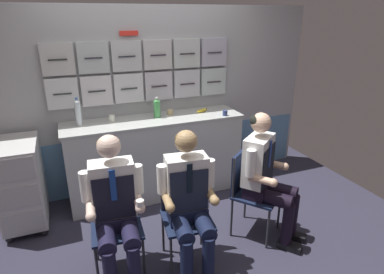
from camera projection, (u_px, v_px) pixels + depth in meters
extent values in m
cube|color=#2B2A3A|center=(193.00, 247.00, 3.09)|extent=(4.80, 4.80, 0.04)
cube|color=#A8AAAD|center=(149.00, 101.00, 3.90)|extent=(4.20, 0.06, 2.15)
cube|color=#5985AE|center=(153.00, 158.00, 4.13)|extent=(4.12, 0.01, 0.69)
cube|color=silver|center=(62.00, 93.00, 3.45)|extent=(0.32, 0.06, 0.33)
cylinder|color=black|center=(62.00, 94.00, 3.42)|extent=(0.18, 0.01, 0.01)
cube|color=silver|center=(97.00, 91.00, 3.58)|extent=(0.32, 0.06, 0.33)
cylinder|color=black|center=(97.00, 91.00, 3.54)|extent=(0.18, 0.01, 0.01)
cube|color=silver|center=(129.00, 88.00, 3.70)|extent=(0.32, 0.06, 0.33)
cylinder|color=#1D2627|center=(129.00, 89.00, 3.67)|extent=(0.18, 0.01, 0.01)
cube|color=#B8B5BE|center=(158.00, 86.00, 3.82)|extent=(0.32, 0.06, 0.33)
cylinder|color=black|center=(159.00, 86.00, 3.79)|extent=(0.18, 0.01, 0.01)
cube|color=#BBBBC2|center=(186.00, 83.00, 3.94)|extent=(0.32, 0.06, 0.33)
cylinder|color=#261D28|center=(188.00, 84.00, 3.91)|extent=(0.18, 0.01, 0.01)
cube|color=#B4C0BD|center=(213.00, 81.00, 4.07)|extent=(0.32, 0.06, 0.33)
cylinder|color=#2A2229|center=(214.00, 82.00, 4.03)|extent=(0.18, 0.01, 0.01)
cube|color=#B9B8B5|center=(58.00, 59.00, 3.33)|extent=(0.32, 0.06, 0.33)
cylinder|color=black|center=(58.00, 60.00, 3.30)|extent=(0.18, 0.01, 0.01)
cube|color=#B0B8B7|center=(93.00, 58.00, 3.45)|extent=(0.32, 0.06, 0.33)
cylinder|color=#23212F|center=(94.00, 58.00, 3.42)|extent=(0.18, 0.01, 0.01)
cube|color=#B8BABC|center=(126.00, 56.00, 3.57)|extent=(0.32, 0.06, 0.33)
cylinder|color=black|center=(127.00, 56.00, 3.54)|extent=(0.18, 0.01, 0.01)
cube|color=#BBB7B6|center=(157.00, 55.00, 3.70)|extent=(0.32, 0.06, 0.33)
cylinder|color=#271F2A|center=(158.00, 55.00, 3.66)|extent=(0.18, 0.01, 0.01)
cube|color=#B5BCB8|center=(186.00, 53.00, 3.82)|extent=(0.32, 0.06, 0.33)
cylinder|color=#262123|center=(187.00, 54.00, 3.79)|extent=(0.18, 0.01, 0.01)
cube|color=#ABA8B8|center=(213.00, 52.00, 3.94)|extent=(0.32, 0.06, 0.33)
cylinder|color=#24292F|center=(215.00, 52.00, 3.91)|extent=(0.18, 0.01, 0.01)
cube|color=red|center=(129.00, 33.00, 3.52)|extent=(0.20, 0.02, 0.05)
cube|color=silver|center=(156.00, 158.00, 3.86)|extent=(1.99, 0.52, 0.91)
cube|color=#AEB3AF|center=(154.00, 120.00, 3.69)|extent=(2.03, 0.53, 0.03)
sphere|color=black|center=(9.00, 239.00, 3.12)|extent=(0.07, 0.07, 0.07)
sphere|color=black|center=(45.00, 232.00, 3.23)|extent=(0.07, 0.07, 0.07)
sphere|color=black|center=(15.00, 209.00, 3.60)|extent=(0.07, 0.07, 0.07)
sphere|color=black|center=(46.00, 204.00, 3.71)|extent=(0.07, 0.07, 0.07)
cube|color=silver|center=(21.00, 182.00, 3.26)|extent=(0.40, 0.64, 0.83)
cube|color=#ADADAC|center=(24.00, 223.00, 3.07)|extent=(0.35, 0.01, 0.22)
cube|color=#ADADAC|center=(18.00, 198.00, 2.97)|extent=(0.35, 0.01, 0.22)
cube|color=#ADADAC|center=(12.00, 170.00, 2.88)|extent=(0.35, 0.01, 0.22)
cylinder|color=#28282D|center=(10.00, 157.00, 2.86)|extent=(0.32, 0.02, 0.02)
cylinder|color=#2D2D33|center=(97.00, 270.00, 2.51)|extent=(0.02, 0.02, 0.41)
cylinder|color=#2D2D33|center=(144.00, 260.00, 2.61)|extent=(0.02, 0.02, 0.41)
cylinder|color=#2D2D33|center=(96.00, 241.00, 2.84)|extent=(0.02, 0.02, 0.41)
cylinder|color=#2D2D33|center=(137.00, 233.00, 2.94)|extent=(0.02, 0.02, 0.41)
cube|color=#141D38|center=(117.00, 228.00, 2.65)|extent=(0.43, 0.43, 0.02)
cube|color=#141D38|center=(113.00, 194.00, 2.74)|extent=(0.37, 0.06, 0.40)
cylinder|color=#2D2D33|center=(90.00, 198.00, 2.69)|extent=(0.02, 0.02, 0.40)
cylinder|color=#2D2D33|center=(134.00, 191.00, 2.79)|extent=(0.02, 0.02, 0.40)
cylinder|color=black|center=(110.00, 274.00, 2.40)|extent=(0.10, 0.10, 0.40)
cylinder|color=black|center=(134.00, 269.00, 2.45)|extent=(0.10, 0.10, 0.40)
cylinder|color=black|center=(106.00, 236.00, 2.46)|extent=(0.16, 0.36, 0.13)
cylinder|color=black|center=(130.00, 231.00, 2.51)|extent=(0.16, 0.36, 0.13)
cube|color=black|center=(116.00, 221.00, 2.62)|extent=(0.33, 0.23, 0.12)
cube|color=white|center=(113.00, 188.00, 2.54)|extent=(0.35, 0.21, 0.45)
cube|color=black|center=(114.00, 199.00, 2.47)|extent=(0.31, 0.04, 0.36)
cube|color=navy|center=(113.00, 186.00, 2.42)|extent=(0.04, 0.01, 0.25)
cylinder|color=white|center=(86.00, 187.00, 2.47)|extent=(0.08, 0.08, 0.24)
cylinder|color=beige|center=(91.00, 209.00, 2.44)|extent=(0.09, 0.23, 0.07)
sphere|color=beige|center=(91.00, 217.00, 2.35)|extent=(0.08, 0.08, 0.08)
cylinder|color=white|center=(138.00, 179.00, 2.58)|extent=(0.08, 0.08, 0.24)
cylinder|color=beige|center=(138.00, 202.00, 2.53)|extent=(0.09, 0.23, 0.07)
sphere|color=beige|center=(140.00, 209.00, 2.44)|extent=(0.08, 0.08, 0.08)
cylinder|color=white|center=(140.00, 204.00, 2.43)|extent=(0.06, 0.06, 0.06)
sphere|color=beige|center=(109.00, 146.00, 2.42)|extent=(0.18, 0.18, 0.18)
ellipsoid|color=tan|center=(108.00, 144.00, 2.42)|extent=(0.19, 0.17, 0.12)
cylinder|color=#2D2D33|center=(171.00, 259.00, 2.62)|extent=(0.02, 0.02, 0.41)
cylinder|color=#2D2D33|center=(214.00, 251.00, 2.71)|extent=(0.02, 0.02, 0.41)
cylinder|color=#2D2D33|center=(163.00, 232.00, 2.95)|extent=(0.02, 0.02, 0.41)
cylinder|color=#2D2D33|center=(201.00, 226.00, 3.04)|extent=(0.02, 0.02, 0.41)
cube|color=#141D38|center=(187.00, 220.00, 2.75)|extent=(0.44, 0.44, 0.02)
cube|color=#141D38|center=(182.00, 187.00, 2.85)|extent=(0.37, 0.07, 0.40)
cylinder|color=#2D2D33|center=(162.00, 190.00, 2.80)|extent=(0.02, 0.02, 0.40)
cylinder|color=#2D2D33|center=(202.00, 185.00, 2.89)|extent=(0.02, 0.02, 0.40)
cylinder|color=#121933|center=(187.00, 263.00, 2.50)|extent=(0.10, 0.10, 0.40)
cylinder|color=#121933|center=(208.00, 259.00, 2.54)|extent=(0.10, 0.10, 0.40)
cylinder|color=#121933|center=(182.00, 227.00, 2.57)|extent=(0.17, 0.37, 0.13)
cylinder|color=#121933|center=(203.00, 223.00, 2.61)|extent=(0.17, 0.37, 0.13)
cube|color=#121933|center=(187.00, 213.00, 2.73)|extent=(0.34, 0.24, 0.12)
cube|color=white|center=(186.00, 182.00, 2.65)|extent=(0.35, 0.22, 0.45)
cube|color=#1B2136|center=(189.00, 191.00, 2.57)|extent=(0.31, 0.05, 0.36)
cube|color=black|center=(190.00, 179.00, 2.52)|extent=(0.04, 0.01, 0.25)
cylinder|color=white|center=(162.00, 179.00, 2.58)|extent=(0.08, 0.08, 0.24)
cylinder|color=#A08054|center=(168.00, 201.00, 2.54)|extent=(0.09, 0.23, 0.07)
sphere|color=#A08054|center=(170.00, 208.00, 2.45)|extent=(0.08, 0.08, 0.08)
cylinder|color=white|center=(210.00, 173.00, 2.68)|extent=(0.08, 0.08, 0.24)
cylinder|color=#A08054|center=(211.00, 195.00, 2.63)|extent=(0.09, 0.23, 0.07)
sphere|color=#A08054|center=(215.00, 201.00, 2.54)|extent=(0.08, 0.08, 0.08)
sphere|color=#A08054|center=(186.00, 141.00, 2.52)|extent=(0.18, 0.18, 0.18)
ellipsoid|color=brown|center=(186.00, 139.00, 2.53)|extent=(0.19, 0.18, 0.12)
cylinder|color=#2D2D33|center=(268.00, 229.00, 2.98)|extent=(0.02, 0.02, 0.41)
cylinder|color=#2D2D33|center=(279.00, 210.00, 3.28)|extent=(0.02, 0.02, 0.41)
cylinder|color=#2D2D33|center=(232.00, 218.00, 3.15)|extent=(0.02, 0.02, 0.41)
cylinder|color=#2D2D33|center=(245.00, 201.00, 3.45)|extent=(0.02, 0.02, 0.41)
cube|color=#141D38|center=(257.00, 195.00, 3.14)|extent=(0.56, 0.56, 0.02)
cube|color=#141D38|center=(240.00, 170.00, 3.15)|extent=(0.31, 0.25, 0.40)
cylinder|color=#2D2D33|center=(234.00, 178.00, 3.00)|extent=(0.02, 0.02, 0.40)
cylinder|color=#2D2D33|center=(248.00, 164.00, 3.29)|extent=(0.02, 0.02, 0.40)
cube|color=black|center=(289.00, 246.00, 3.03)|extent=(0.21, 0.23, 0.06)
cube|color=black|center=(294.00, 236.00, 3.18)|extent=(0.21, 0.23, 0.06)
cylinder|color=black|center=(287.00, 224.00, 2.97)|extent=(0.10, 0.10, 0.40)
cylinder|color=black|center=(292.00, 214.00, 3.11)|extent=(0.10, 0.10, 0.40)
cylinder|color=black|center=(272.00, 198.00, 2.97)|extent=(0.33, 0.37, 0.13)
cylinder|color=black|center=(278.00, 189.00, 3.11)|extent=(0.33, 0.37, 0.13)
cube|color=black|center=(258.00, 188.00, 3.11)|extent=(0.38, 0.36, 0.12)
cube|color=white|center=(258.00, 160.00, 3.02)|extent=(0.39, 0.36, 0.46)
cube|color=black|center=(268.00, 166.00, 2.99)|extent=(0.26, 0.21, 0.37)
cube|color=navy|center=(270.00, 154.00, 2.94)|extent=(0.04, 0.03, 0.26)
cylinder|color=white|center=(251.00, 163.00, 2.84)|extent=(0.08, 0.08, 0.25)
cylinder|color=#DCB08F|center=(262.00, 180.00, 2.86)|extent=(0.20, 0.22, 0.07)
sphere|color=#DCB08F|center=(273.00, 183.00, 2.81)|extent=(0.08, 0.08, 0.08)
cylinder|color=white|center=(265.00, 148.00, 3.17)|extent=(0.08, 0.08, 0.25)
cylinder|color=#DCB08F|center=(274.00, 164.00, 3.15)|extent=(0.20, 0.22, 0.07)
sphere|color=#DCB08F|center=(285.00, 167.00, 3.10)|extent=(0.08, 0.08, 0.08)
sphere|color=#DCB08F|center=(261.00, 123.00, 2.89)|extent=(0.18, 0.18, 0.18)
ellipsoid|color=black|center=(260.00, 121.00, 2.89)|extent=(0.24, 0.24, 0.13)
cylinder|color=#4AA255|center=(157.00, 109.00, 3.71)|extent=(0.08, 0.08, 0.19)
cone|color=#4AA255|center=(157.00, 100.00, 3.67)|extent=(0.08, 0.08, 0.02)
cylinder|color=silver|center=(157.00, 98.00, 3.67)|extent=(0.03, 0.03, 0.02)
cylinder|color=silver|center=(78.00, 114.00, 3.43)|extent=(0.06, 0.06, 0.26)
cone|color=silver|center=(77.00, 101.00, 3.38)|extent=(0.06, 0.06, 0.02)
cylinder|color=blue|center=(76.00, 98.00, 3.37)|extent=(0.03, 0.03, 0.02)
cylinder|color=navy|center=(225.00, 113.00, 3.79)|extent=(0.06, 0.06, 0.06)
cylinder|color=#382114|center=(225.00, 111.00, 3.79)|extent=(0.05, 0.05, 0.01)
cylinder|color=tan|center=(170.00, 112.00, 3.83)|extent=(0.06, 0.06, 0.06)
cylinder|color=#382114|center=(170.00, 110.00, 3.82)|extent=(0.05, 0.05, 0.01)
cylinder|color=white|center=(112.00, 118.00, 3.59)|extent=(0.07, 0.07, 0.07)
cylinder|color=#382114|center=(112.00, 116.00, 3.58)|extent=(0.06, 0.06, 0.01)
ellipsoid|color=yellow|center=(202.00, 111.00, 3.93)|extent=(0.17, 0.10, 0.04)
cylinder|color=#4C3819|center=(207.00, 109.00, 3.98)|extent=(0.01, 0.01, 0.02)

